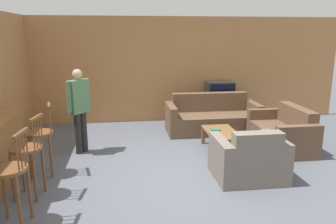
# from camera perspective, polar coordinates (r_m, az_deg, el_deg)

# --- Properties ---
(ground_plane) EXTENTS (24.00, 24.00, 0.00)m
(ground_plane) POSITION_cam_1_polar(r_m,az_deg,el_deg) (5.26, 2.99, -11.05)
(ground_plane) COLOR #565B66
(wall_back) EXTENTS (9.40, 0.08, 2.60)m
(wall_back) POSITION_cam_1_polar(r_m,az_deg,el_deg) (8.27, -1.41, 7.34)
(wall_back) COLOR #B27A47
(wall_back) RESTS_ON ground_plane
(bar_chair_near) EXTENTS (0.47, 0.47, 1.14)m
(bar_chair_near) POSITION_cam_1_polar(r_m,az_deg,el_deg) (4.17, -25.75, -10.01)
(bar_chair_near) COLOR brown
(bar_chair_near) RESTS_ON ground_plane
(bar_chair_mid) EXTENTS (0.48, 0.48, 1.14)m
(bar_chair_mid) POSITION_cam_1_polar(r_m,az_deg,el_deg) (4.79, -23.28, -6.78)
(bar_chair_mid) COLOR brown
(bar_chair_mid) RESTS_ON ground_plane
(bar_chair_far) EXTENTS (0.50, 0.50, 1.14)m
(bar_chair_far) POSITION_cam_1_polar(r_m,az_deg,el_deg) (5.45, -21.34, -4.21)
(bar_chair_far) COLOR brown
(bar_chair_far) RESTS_ON ground_plane
(couch_far) EXTENTS (2.07, 0.90, 0.85)m
(couch_far) POSITION_cam_1_polar(r_m,az_deg,el_deg) (7.54, 7.68, -1.11)
(couch_far) COLOR brown
(couch_far) RESTS_ON ground_plane
(armchair_near) EXTENTS (1.04, 0.86, 0.82)m
(armchair_near) POSITION_cam_1_polar(r_m,az_deg,el_deg) (5.21, 13.93, -8.10)
(armchair_near) COLOR #70665B
(armchair_near) RESTS_ON ground_plane
(loveseat_right) EXTENTS (0.83, 1.47, 0.81)m
(loveseat_right) POSITION_cam_1_polar(r_m,az_deg,el_deg) (6.77, 19.36, -3.48)
(loveseat_right) COLOR brown
(loveseat_right) RESTS_ON ground_plane
(coffee_table) EXTENTS (0.56, 0.98, 0.38)m
(coffee_table) POSITION_cam_1_polar(r_m,az_deg,el_deg) (6.30, 9.29, -3.86)
(coffee_table) COLOR brown
(coffee_table) RESTS_ON ground_plane
(tv_unit) EXTENTS (1.03, 0.46, 0.54)m
(tv_unit) POSITION_cam_1_polar(r_m,az_deg,el_deg) (8.43, 8.86, 0.21)
(tv_unit) COLOR black
(tv_unit) RESTS_ON ground_plane
(tv) EXTENTS (0.65, 0.48, 0.47)m
(tv) POSITION_cam_1_polar(r_m,az_deg,el_deg) (8.33, 8.99, 3.61)
(tv) COLOR black
(tv) RESTS_ON tv_unit
(book_on_table) EXTENTS (0.19, 0.16, 0.03)m
(book_on_table) POSITION_cam_1_polar(r_m,az_deg,el_deg) (6.33, 8.22, -3.04)
(book_on_table) COLOR #33704C
(book_on_table) RESTS_ON coffee_table
(person_by_window) EXTENTS (0.38, 0.42, 1.57)m
(person_by_window) POSITION_cam_1_polar(r_m,az_deg,el_deg) (6.20, -15.19, 0.97)
(person_by_window) COLOR black
(person_by_window) RESTS_ON ground_plane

